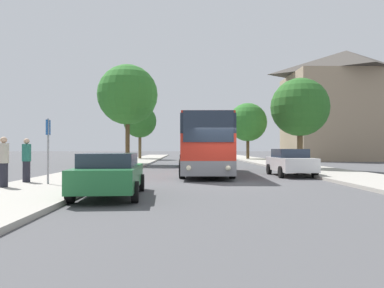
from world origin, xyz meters
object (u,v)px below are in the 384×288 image
Objects in this scene: parked_car_left_curb at (110,174)px; bus_front at (206,145)px; bus_middle at (196,146)px; tree_left_near at (140,121)px; pedestrian_waiting_near at (26,160)px; parked_car_right_near at (290,162)px; bus_stop_sign at (48,143)px; pedestrian_waiting_far at (4,162)px; tree_right_near at (300,107)px; tree_right_mid at (248,122)px; tree_left_far at (128,95)px.

bus_front is at bearing 67.19° from parked_car_left_curb.
bus_middle is 2.23× the size of parked_car_left_curb.
pedestrian_waiting_near is at bearing -90.94° from tree_left_near.
parked_car_right_near is at bearing 43.17° from parked_car_left_curb.
bus_stop_sign is at bearing -129.96° from bus_front.
pedestrian_waiting_near is 0.99× the size of pedestrian_waiting_far.
pedestrian_waiting_far is at bearing -134.42° from bus_stop_sign.
tree_left_near is at bearing 10.40° from pedestrian_waiting_near.
parked_car_right_near is at bearing -26.71° from pedestrian_waiting_far.
bus_stop_sign is 17.95m from tree_right_near.
parked_car_left_curb is at bearing 45.79° from parked_car_right_near.
bus_middle is 5.73× the size of pedestrian_waiting_near.
parked_car_left_curb is 38.72m from tree_left_near.
tree_right_mid is at bearing 70.67° from parked_car_left_curb.
pedestrian_waiting_far is 21.87m from tree_left_far.
bus_stop_sign is 0.41× the size of tree_right_near.
pedestrian_waiting_far is (-1.17, -1.19, -0.67)m from bus_stop_sign.
tree_left_far reaches higher than bus_front.
tree_right_mid is at bearing -12.93° from pedestrian_waiting_near.
parked_car_left_curb is 5.54m from pedestrian_waiting_near.
pedestrian_waiting_far is at bearing -139.44° from tree_right_near.
bus_stop_sign is at bearing -106.58° from bus_middle.
tree_left_far reaches higher than tree_right_mid.
parked_car_right_near is at bearing -51.44° from tree_left_far.
bus_front reaches higher than parked_car_right_near.
tree_left_far reaches higher than pedestrian_waiting_far.
bus_middle is (-0.19, 12.76, -0.02)m from bus_front.
tree_left_far reaches higher than tree_right_near.
tree_left_far reaches higher than parked_car_right_near.
bus_middle reaches higher than pedestrian_waiting_far.
parked_car_left_curb is 4.22m from bus_stop_sign.
bus_stop_sign is 1.42× the size of pedestrian_waiting_near.
bus_front is at bearing -62.32° from tree_left_far.
tree_right_near is (10.58, 14.22, 3.69)m from parked_car_left_curb.
bus_stop_sign is 36.52m from tree_right_mid.
parked_car_right_near is 0.60× the size of tree_right_mid.
tree_left_far is at bearing 119.63° from bus_front.
parked_car_left_curb is 23.65m from tree_left_far.
tree_left_near is 14.38m from tree_right_mid.
tree_right_near reaches higher than parked_car_left_curb.
tree_right_near is at bearing -59.47° from tree_left_near.
tree_right_near is at bearing -90.18° from tree_right_mid.
pedestrian_waiting_near is at bearing -114.27° from tree_right_mid.
pedestrian_waiting_near is 18.49m from tree_right_near.
bus_middle is 11.59m from tree_right_near.
pedestrian_waiting_far is at bearing -112.99° from tree_right_mid.
bus_stop_sign is 35.67m from tree_left_near.
bus_stop_sign is (-6.47, -20.19, 0.00)m from bus_middle.
bus_front is 5.98× the size of pedestrian_waiting_near.
tree_right_near is at bearing 40.09° from bus_stop_sign.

